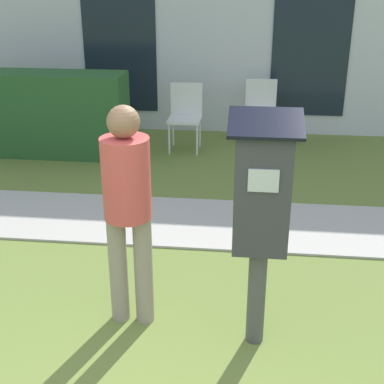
% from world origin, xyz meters
% --- Properties ---
extents(sidewalk, '(12.00, 1.10, 0.02)m').
position_xyz_m(sidewalk, '(0.00, 2.91, 0.01)').
color(sidewalk, '#B7B2A8').
rests_on(sidewalk, ground).
extents(building_facade, '(10.00, 0.26, 3.20)m').
position_xyz_m(building_facade, '(0.00, 6.26, 1.60)').
color(building_facade, silver).
rests_on(building_facade, ground).
extents(parking_meter, '(0.44, 0.31, 1.59)m').
position_xyz_m(parking_meter, '(0.67, 1.15, 1.02)').
color(parking_meter, '#4C4C4C').
rests_on(parking_meter, ground).
extents(person_standing, '(0.32, 0.32, 1.58)m').
position_xyz_m(person_standing, '(-0.21, 1.29, 0.93)').
color(person_standing, gray).
rests_on(person_standing, ground).
extents(outdoor_chair_left, '(0.44, 0.44, 0.90)m').
position_xyz_m(outdoor_chair_left, '(-0.31, 5.26, 0.53)').
color(outdoor_chair_left, white).
rests_on(outdoor_chair_left, ground).
extents(outdoor_chair_middle, '(0.44, 0.44, 0.90)m').
position_xyz_m(outdoor_chair_middle, '(0.72, 5.65, 0.53)').
color(outdoor_chair_middle, white).
rests_on(outdoor_chair_middle, ground).
extents(hedge_row, '(2.68, 0.60, 1.10)m').
position_xyz_m(hedge_row, '(-2.39, 4.83, 0.55)').
color(hedge_row, '#285628').
rests_on(hedge_row, ground).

